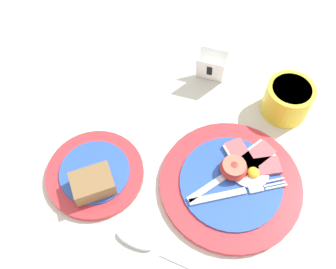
{
  "coord_description": "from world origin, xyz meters",
  "views": [
    {
      "loc": [
        0.0,
        -0.32,
        0.69
      ],
      "look_at": [
        -0.06,
        0.08,
        0.02
      ],
      "focal_mm": 42.0,
      "sensor_mm": 36.0,
      "label": 1
    }
  ],
  "objects_px": {
    "bread_plate": "(93,175)",
    "teaspoon_by_saucer": "(147,246)",
    "breakfast_plate": "(232,181)",
    "number_card": "(210,67)",
    "sugar_cup": "(287,99)"
  },
  "relations": [
    {
      "from": "bread_plate",
      "to": "teaspoon_by_saucer",
      "type": "distance_m",
      "value": 0.17
    },
    {
      "from": "sugar_cup",
      "to": "number_card",
      "type": "xyz_separation_m",
      "value": [
        -0.16,
        0.06,
        -0.0
      ]
    },
    {
      "from": "breakfast_plate",
      "to": "sugar_cup",
      "type": "bearing_deg",
      "value": 62.55
    },
    {
      "from": "bread_plate",
      "to": "teaspoon_by_saucer",
      "type": "bearing_deg",
      "value": -43.0
    },
    {
      "from": "sugar_cup",
      "to": "number_card",
      "type": "relative_size",
      "value": 1.31
    },
    {
      "from": "sugar_cup",
      "to": "teaspoon_by_saucer",
      "type": "height_order",
      "value": "sugar_cup"
    },
    {
      "from": "breakfast_plate",
      "to": "number_card",
      "type": "relative_size",
      "value": 3.65
    },
    {
      "from": "breakfast_plate",
      "to": "number_card",
      "type": "xyz_separation_m",
      "value": [
        -0.07,
        0.25,
        0.03
      ]
    },
    {
      "from": "number_card",
      "to": "teaspoon_by_saucer",
      "type": "height_order",
      "value": "number_card"
    },
    {
      "from": "bread_plate",
      "to": "sugar_cup",
      "type": "bearing_deg",
      "value": 31.01
    },
    {
      "from": "breakfast_plate",
      "to": "bread_plate",
      "type": "relative_size",
      "value": 1.44
    },
    {
      "from": "breakfast_plate",
      "to": "sugar_cup",
      "type": "distance_m",
      "value": 0.21
    },
    {
      "from": "breakfast_plate",
      "to": "sugar_cup",
      "type": "relative_size",
      "value": 2.78
    },
    {
      "from": "bread_plate",
      "to": "number_card",
      "type": "height_order",
      "value": "number_card"
    },
    {
      "from": "breakfast_plate",
      "to": "bread_plate",
      "type": "distance_m",
      "value": 0.26
    }
  ]
}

